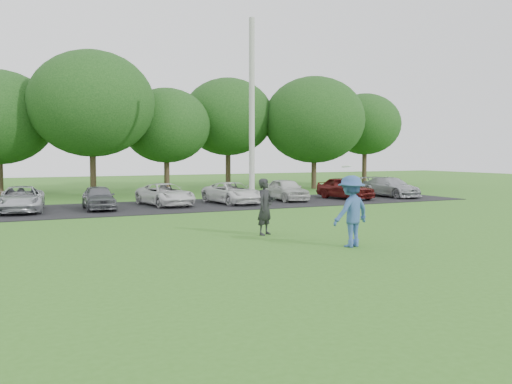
# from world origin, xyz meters

# --- Properties ---
(ground) EXTENTS (100.00, 100.00, 0.00)m
(ground) POSITION_xyz_m (0.00, 0.00, 0.00)
(ground) COLOR #376F1F
(ground) RESTS_ON ground
(parking_lot) EXTENTS (32.00, 6.50, 0.03)m
(parking_lot) POSITION_xyz_m (0.00, 13.00, 0.01)
(parking_lot) COLOR black
(parking_lot) RESTS_ON ground
(utility_pole) EXTENTS (0.28, 0.28, 9.22)m
(utility_pole) POSITION_xyz_m (4.12, 12.39, 4.61)
(utility_pole) COLOR #B0AEAA
(utility_pole) RESTS_ON ground
(frisbee_player) EXTENTS (1.42, 1.03, 2.26)m
(frisbee_player) POSITION_xyz_m (0.99, -0.44, 0.99)
(frisbee_player) COLOR #32528F
(frisbee_player) RESTS_ON ground
(camera_bystander) EXTENTS (0.78, 0.71, 1.79)m
(camera_bystander) POSITION_xyz_m (-0.12, 2.61, 0.89)
(camera_bystander) COLOR black
(camera_bystander) RESTS_ON ground
(parked_cars) EXTENTS (28.64, 4.68, 1.22)m
(parked_cars) POSITION_xyz_m (0.21, 12.99, 0.59)
(parked_cars) COLOR silver
(parked_cars) RESTS_ON parking_lot
(tree_row) EXTENTS (42.39, 9.85, 8.64)m
(tree_row) POSITION_xyz_m (1.51, 22.76, 4.91)
(tree_row) COLOR #38281C
(tree_row) RESTS_ON ground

